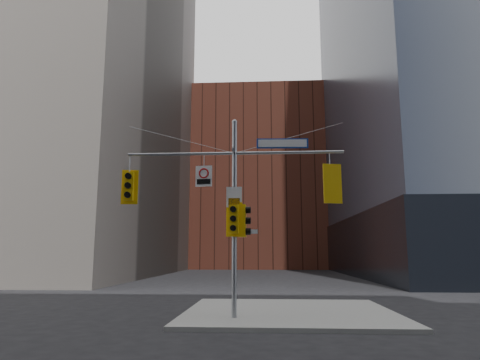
# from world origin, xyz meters

# --- Properties ---
(ground) EXTENTS (160.00, 160.00, 0.00)m
(ground) POSITION_xyz_m (0.00, 0.00, 0.00)
(ground) COLOR black
(ground) RESTS_ON ground
(sidewalk_corner) EXTENTS (8.00, 8.00, 0.15)m
(sidewalk_corner) POSITION_xyz_m (2.00, 4.00, 0.07)
(sidewalk_corner) COLOR gray
(sidewalk_corner) RESTS_ON ground
(brick_midrise) EXTENTS (26.00, 20.00, 28.00)m
(brick_midrise) POSITION_xyz_m (0.00, 58.00, 14.00)
(brick_midrise) COLOR brown
(brick_midrise) RESTS_ON ground
(signal_assembly) EXTENTS (8.00, 0.80, 7.30)m
(signal_assembly) POSITION_xyz_m (0.00, 1.99, 4.42)
(signal_assembly) COLOR gray
(signal_assembly) RESTS_ON ground
(traffic_light_west_arm) EXTENTS (0.62, 0.53, 1.30)m
(traffic_light_west_arm) POSITION_xyz_m (-3.93, 2.01, 4.80)
(traffic_light_west_arm) COLOR #ECB50C
(traffic_light_west_arm) RESTS_ON ground
(traffic_light_east_arm) EXTENTS (0.67, 0.62, 1.43)m
(traffic_light_east_arm) POSITION_xyz_m (3.48, 1.99, 4.80)
(traffic_light_east_arm) COLOR #ECB50C
(traffic_light_east_arm) RESTS_ON ground
(traffic_light_pole_side) EXTENTS (0.46, 0.39, 1.16)m
(traffic_light_pole_side) POSITION_xyz_m (0.33, 2.00, 3.50)
(traffic_light_pole_side) COLOR #ECB50C
(traffic_light_pole_side) RESTS_ON ground
(traffic_light_pole_front) EXTENTS (0.59, 0.47, 1.23)m
(traffic_light_pole_front) POSITION_xyz_m (0.00, 1.73, 3.55)
(traffic_light_pole_front) COLOR #ECB50C
(traffic_light_pole_front) RESTS_ON ground
(street_sign_blade) EXTENTS (1.90, 0.12, 0.37)m
(street_sign_blade) POSITION_xyz_m (1.77, 2.00, 6.35)
(street_sign_blade) COLOR navy
(street_sign_blade) RESTS_ON ground
(regulatory_sign_arm) EXTENTS (0.62, 0.13, 0.77)m
(regulatory_sign_arm) POSITION_xyz_m (-1.13, 1.97, 5.17)
(regulatory_sign_arm) COLOR silver
(regulatory_sign_arm) RESTS_ON ground
(regulatory_sign_pole) EXTENTS (0.56, 0.04, 0.74)m
(regulatory_sign_pole) POSITION_xyz_m (0.00, 1.88, 4.33)
(regulatory_sign_pole) COLOR silver
(regulatory_sign_pole) RESTS_ON ground
(street_blade_ew) EXTENTS (0.78, 0.12, 0.16)m
(street_blade_ew) POSITION_xyz_m (0.45, 2.00, 3.12)
(street_blade_ew) COLOR silver
(street_blade_ew) RESTS_ON ground
(street_blade_ns) EXTENTS (0.09, 0.83, 0.17)m
(street_blade_ns) POSITION_xyz_m (0.00, 2.45, 2.79)
(street_blade_ns) COLOR #145926
(street_blade_ns) RESTS_ON ground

